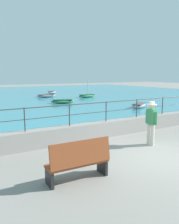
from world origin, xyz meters
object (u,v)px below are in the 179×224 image
boat_0 (63,101)px  boat_4 (46,96)px  boat_2 (139,105)px  boat_5 (52,92)px  bench_main (79,161)px  boat_3 (87,96)px  person_walking (151,121)px

boat_0 → boat_4: bearing=83.7°
boat_2 → boat_4: (-3.62, 12.35, 0.00)m
boat_0 → boat_5: 11.81m
boat_4 → boat_5: same height
bench_main → boat_4: size_ratio=0.71×
bench_main → boat_5: 28.07m
boat_2 → boat_3: 9.72m
person_walking → boat_0: size_ratio=0.71×
bench_main → person_walking: size_ratio=0.98×
bench_main → boat_4: 22.53m
boat_2 → boat_4: 12.87m
bench_main → boat_4: (7.03, 21.40, -0.30)m
boat_2 → bench_main: bearing=-139.6°
person_walking → boat_3: boat_3 is taller
boat_0 → person_walking: bearing=-99.8°
boat_5 → person_walking: bearing=-103.2°
boat_4 → person_walking: bearing=-98.7°
bench_main → boat_0: size_ratio=0.70×
person_walking → boat_5: bearing=76.8°
boat_0 → boat_5: size_ratio=1.06×
boat_5 → bench_main: bearing=-110.5°
bench_main → boat_3: bearing=59.0°
person_walking → boat_3: bearing=67.3°
boat_2 → boat_0: bearing=125.9°
boat_0 → boat_2: (4.32, -5.97, 0.00)m
bench_main → boat_5: size_ratio=0.73×
person_walking → boat_3: (7.32, 17.47, -0.71)m
boat_0 → boat_4: same height
person_walking → boat_4: (3.08, 20.12, -0.72)m
boat_0 → boat_3: boat_3 is taller
boat_2 → boat_4: size_ratio=1.01×
boat_0 → boat_5: same height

